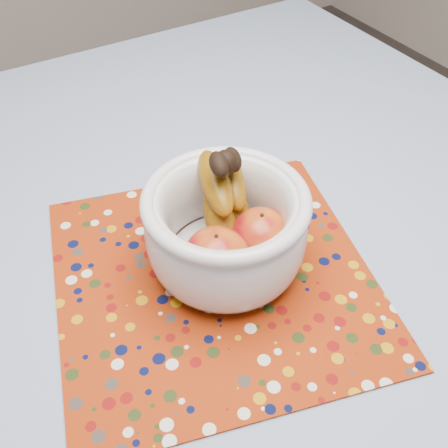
# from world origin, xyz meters

# --- Properties ---
(table) EXTENTS (1.20, 1.20, 0.75)m
(table) POSITION_xyz_m (0.00, 0.00, 0.67)
(table) COLOR brown
(table) RESTS_ON ground
(tablecloth) EXTENTS (1.32, 1.32, 0.01)m
(tablecloth) POSITION_xyz_m (0.00, 0.00, 0.76)
(tablecloth) COLOR slate
(tablecloth) RESTS_ON table
(placemat) EXTENTS (0.53, 0.53, 0.00)m
(placemat) POSITION_xyz_m (-0.05, -0.09, 0.76)
(placemat) COLOR maroon
(placemat) RESTS_ON tablecloth
(fruit_bowl) EXTENTS (0.22, 0.22, 0.18)m
(fruit_bowl) POSITION_xyz_m (-0.02, -0.07, 0.84)
(fruit_bowl) COLOR silver
(fruit_bowl) RESTS_ON placemat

